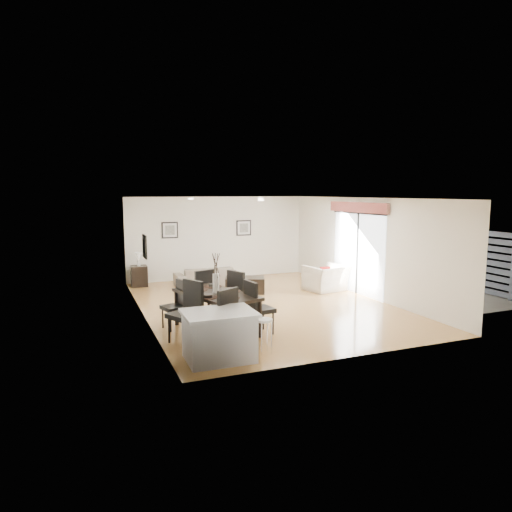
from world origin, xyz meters
name	(u,v)px	position (x,y,z in m)	size (l,w,h in m)	color
ground	(264,305)	(0.00, 0.00, 0.00)	(8.00, 8.00, 0.00)	tan
wall_back	(218,238)	(0.00, 4.00, 1.35)	(6.00, 0.04, 2.70)	white
wall_front	(355,281)	(0.00, -4.00, 1.35)	(6.00, 0.04, 2.70)	white
wall_left	(142,259)	(-3.00, 0.00, 1.35)	(0.04, 8.00, 2.70)	white
wall_right	(365,247)	(3.00, 0.00, 1.35)	(0.04, 8.00, 2.70)	white
ceiling	(264,198)	(0.00, 0.00, 2.70)	(6.00, 8.00, 0.02)	white
sofa	(207,276)	(-0.70, 2.93, 0.28)	(1.95, 0.76, 0.57)	gray
armchair	(326,278)	(2.34, 0.92, 0.36)	(1.12, 0.98, 0.73)	beige
courtyard_plant_a	(455,281)	(5.74, -0.56, 0.30)	(0.54, 0.47, 0.60)	#365D28
courtyard_plant_b	(407,267)	(5.90, 1.69, 0.35)	(0.39, 0.39, 0.70)	#365D28
dining_table	(216,297)	(-1.77, -1.68, 0.73)	(1.52, 2.14, 0.81)	black
dining_chair_wnear	(188,308)	(-2.45, -2.12, 0.66)	(0.71, 0.71, 1.18)	black
dining_chair_wfar	(178,302)	(-2.46, -1.17, 0.57)	(0.56, 0.56, 1.01)	black
dining_chair_enear	(256,304)	(-1.09, -2.18, 0.61)	(0.56, 0.56, 1.10)	black
dining_chair_efar	(240,293)	(-1.09, -1.23, 0.64)	(0.68, 0.68, 1.15)	black
dining_chair_head	(233,316)	(-1.81, -2.88, 0.62)	(0.68, 0.68, 1.11)	black
dining_chair_foot	(202,290)	(-1.74, -0.48, 0.61)	(0.61, 0.61, 1.10)	black
vase	(216,278)	(-1.77, -1.68, 1.12)	(1.00, 1.57, 0.82)	white
coffee_table	(245,285)	(0.04, 1.52, 0.22)	(1.10, 0.66, 0.44)	black
side_table	(139,276)	(-2.66, 3.53, 0.31)	(0.47, 0.47, 0.63)	black
table_lamp	(138,257)	(-2.66, 3.53, 0.90)	(0.22, 0.22, 0.41)	white
cushion	(325,272)	(2.24, 0.81, 0.57)	(0.30, 0.09, 0.30)	#AC1916
kitchen_island	(219,335)	(-2.19, -3.27, 0.43)	(1.23, 0.95, 0.85)	silver
bar_stool	(265,324)	(-1.35, -3.27, 0.54)	(0.29, 0.29, 0.63)	white
framed_print_back_left	(170,230)	(-1.60, 3.97, 1.65)	(0.52, 0.04, 0.52)	black
framed_print_back_right	(244,228)	(0.90, 3.97, 1.65)	(0.52, 0.04, 0.52)	black
framed_print_left_wall	(145,246)	(-2.97, -0.20, 1.65)	(0.04, 0.52, 0.52)	black
sliding_door	(358,235)	(2.96, 0.30, 1.66)	(0.12, 2.70, 2.57)	white
courtyard	(432,253)	(6.16, 0.87, 0.92)	(6.00, 6.00, 2.00)	gray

